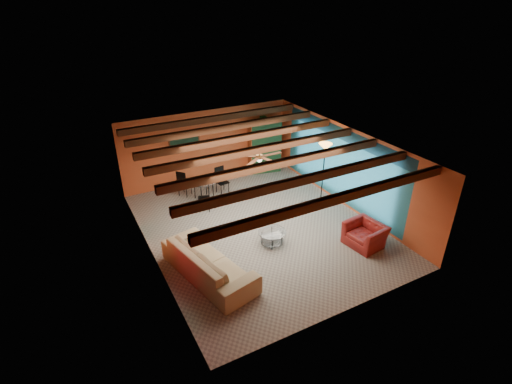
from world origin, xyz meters
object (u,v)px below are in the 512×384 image
sofa (209,262)px  coffee_table (272,237)px  floor_lamp (323,174)px  potted_plant (263,116)px  armoire (263,147)px  vase (202,171)px  armchair (365,235)px  dining_table (204,186)px

sofa → coffee_table: size_ratio=3.51×
floor_lamp → potted_plant: potted_plant is taller
sofa → armoire: (4.40, 5.08, 0.60)m
armoire → vase: bearing=-147.4°
sofa → vase: bearing=-32.6°
coffee_table → sofa: bearing=-167.7°
sofa → armchair: bearing=-113.5°
coffee_table → potted_plant: (2.28, 4.62, 2.07)m
sofa → coffee_table: sofa is taller
armchair → potted_plant: (-0.03, 5.91, 1.94)m
vase → coffee_table: bearing=-78.2°
dining_table → floor_lamp: 4.10m
sofa → armoire: 6.75m
coffee_table → vase: bearing=101.8°
armchair → coffee_table: bearing=-126.7°
potted_plant → sofa: bearing=-130.9°
sofa → potted_plant: 6.97m
potted_plant → vase: potted_plant is taller
sofa → coffee_table: 2.18m
armoire → potted_plant: potted_plant is taller
armchair → dining_table: size_ratio=0.56×
coffee_table → dining_table: bearing=101.8°
dining_table → armoire: (3.00, 1.15, 0.53)m
sofa → dining_table: bearing=-32.6°
floor_lamp → potted_plant: size_ratio=4.43×
floor_lamp → vase: (-3.45, 2.14, -0.01)m
coffee_table → dining_table: size_ratio=0.43×
coffee_table → armoire: bearing=63.7°
armchair → vase: (-3.03, 4.76, 0.73)m
armoire → floor_lamp: floor_lamp is taller
armchair → vase: size_ratio=5.49×
coffee_table → armoire: (2.28, 4.62, 0.81)m
floor_lamp → armchair: bearing=-99.1°
sofa → potted_plant: bearing=-53.8°
dining_table → vase: 0.58m
floor_lamp → coffee_table: bearing=-154.0°
armchair → floor_lamp: 2.76m
coffee_table → floor_lamp: 3.16m
dining_table → potted_plant: bearing=21.0°
sofa → floor_lamp: floor_lamp is taller
coffee_table → potted_plant: 5.55m
potted_plant → vase: 3.43m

